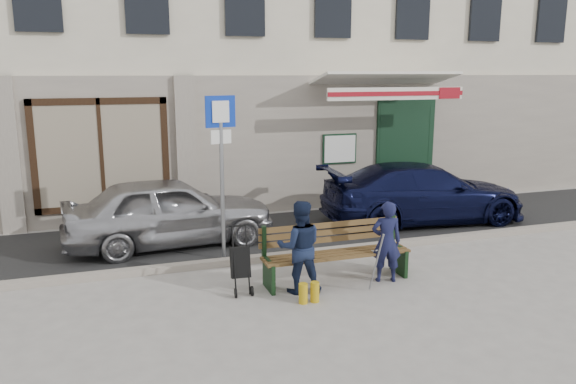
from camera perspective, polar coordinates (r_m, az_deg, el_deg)
name	(u,v)px	position (r m, az deg, el deg)	size (l,w,h in m)	color
ground	(328,287)	(8.84, 4.07, -9.65)	(80.00, 80.00, 0.00)	#9E9991
asphalt_lane	(270,234)	(11.61, -1.81, -4.27)	(60.00, 3.20, 0.01)	#282828
curb	(296,255)	(10.14, 0.81, -6.38)	(60.00, 0.18, 0.12)	#9E9384
building	(214,9)	(16.43, -7.56, 17.92)	(20.00, 8.27, 10.00)	beige
car_silver	(170,211)	(10.95, -11.93, -1.91)	(1.59, 3.94, 1.34)	#A7A7AC
car_navy	(423,193)	(12.77, 13.55, -0.07)	(1.84, 4.53, 1.31)	black
parking_sign	(221,151)	(9.69, -6.79, 4.21)	(0.53, 0.12, 2.89)	gray
bench	(334,254)	(8.95, 4.65, -6.28)	(2.40, 1.17, 0.98)	brown
man	(386,242)	(9.01, 9.96, -4.99)	(0.48, 0.31, 1.30)	#141738
woman	(300,247)	(8.43, 1.19, -5.60)	(0.69, 0.54, 1.42)	#141D37
stroller	(240,264)	(8.53, -4.86, -7.26)	(0.31, 0.43, 1.02)	black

